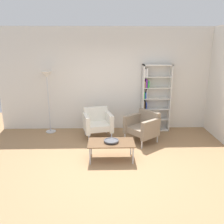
# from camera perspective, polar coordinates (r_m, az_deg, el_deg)

# --- Properties ---
(ground_plane) EXTENTS (8.32, 8.32, 0.00)m
(ground_plane) POSITION_cam_1_polar(r_m,az_deg,el_deg) (4.92, 0.48, -13.45)
(ground_plane) COLOR #9E7751
(plaster_back_panel) EXTENTS (6.40, 0.12, 2.90)m
(plaster_back_panel) POSITION_cam_1_polar(r_m,az_deg,el_deg) (6.81, -0.21, 7.83)
(plaster_back_panel) COLOR silver
(plaster_back_panel) RESTS_ON ground_plane
(bookshelf_tall) EXTENTS (0.80, 0.30, 1.90)m
(bookshelf_tall) POSITION_cam_1_polar(r_m,az_deg,el_deg) (6.84, 10.05, 3.20)
(bookshelf_tall) COLOR silver
(bookshelf_tall) RESTS_ON ground_plane
(coffee_table_low) EXTENTS (1.00, 0.56, 0.40)m
(coffee_table_low) POSITION_cam_1_polar(r_m,az_deg,el_deg) (5.11, -0.17, -7.65)
(coffee_table_low) COLOR brown
(coffee_table_low) RESTS_ON ground_plane
(decorative_bowl) EXTENTS (0.32, 0.32, 0.05)m
(decorative_bowl) POSITION_cam_1_polar(r_m,az_deg,el_deg) (5.09, -0.17, -6.97)
(decorative_bowl) COLOR #4C4C51
(decorative_bowl) RESTS_ON coffee_table_low
(armchair_near_window) EXTENTS (0.84, 0.80, 0.78)m
(armchair_near_window) POSITION_cam_1_polar(r_m,az_deg,el_deg) (6.33, -3.55, -2.50)
(armchair_near_window) COLOR white
(armchair_near_window) RESTS_ON ground_plane
(armchair_corner_red) EXTENTS (0.94, 0.95, 0.78)m
(armchair_corner_red) POSITION_cam_1_polar(r_m,az_deg,el_deg) (6.09, 7.56, -3.38)
(armchair_corner_red) COLOR gray
(armchair_corner_red) RESTS_ON ground_plane
(floor_lamp_torchiere) EXTENTS (0.32, 0.32, 1.74)m
(floor_lamp_torchiere) POSITION_cam_1_polar(r_m,az_deg,el_deg) (6.67, -15.46, 7.06)
(floor_lamp_torchiere) COLOR silver
(floor_lamp_torchiere) RESTS_ON ground_plane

